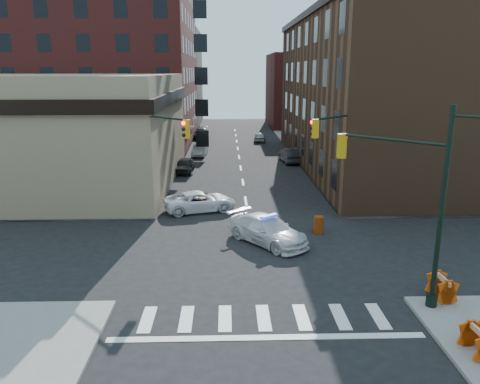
{
  "coord_description": "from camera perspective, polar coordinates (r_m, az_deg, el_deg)",
  "views": [
    {
      "loc": [
        -1.4,
        -23.12,
        9.34
      ],
      "look_at": [
        -0.59,
        4.22,
        2.2
      ],
      "focal_mm": 35.0,
      "sensor_mm": 36.0,
      "label": 1
    }
  ],
  "objects": [
    {
      "name": "barrel_road",
      "position": [
        27.95,
        9.55,
        -3.98
      ],
      "size": [
        0.59,
        0.59,
        1.04
      ],
      "primitive_type": "cylinder",
      "rotation": [
        0.0,
        0.0,
        -0.02
      ],
      "color": "red",
      "rests_on": "ground"
    },
    {
      "name": "signal_pole_ne",
      "position": [
        29.8,
        12.43,
        4.62
      ],
      "size": [
        3.67,
        3.58,
        8.0
      ],
      "rotation": [
        0.0,
        0.0,
        -2.36
      ],
      "color": "black",
      "rests_on": "sidewalk_ne"
    },
    {
      "name": "signal_pole_se",
      "position": [
        19.68,
        20.57,
        -0.21
      ],
      "size": [
        5.4,
        5.27,
        8.0
      ],
      "rotation": [
        0.0,
        0.0,
        2.36
      ],
      "color": "black",
      "rests_on": "sidewalk_se"
    },
    {
      "name": "pedestrian_c",
      "position": [
        32.9,
        -16.24,
        -0.73
      ],
      "size": [
        1.03,
        0.73,
        1.62
      ],
      "primitive_type": "imported",
      "rotation": [
        0.0,
        0.0,
        0.4
      ],
      "color": "#1E212E",
      "rests_on": "sidewalk_nw"
    },
    {
      "name": "barrel_bank",
      "position": [
        31.99,
        -4.6,
        -1.52
      ],
      "size": [
        0.69,
        0.69,
        0.94
      ],
      "primitive_type": "cylinder",
      "rotation": [
        0.0,
        0.0,
        0.39
      ],
      "color": "#CC4B09",
      "rests_on": "ground"
    },
    {
      "name": "sidewalk_ne",
      "position": [
        61.67,
        21.73,
        4.95
      ],
      "size": [
        34.0,
        54.5,
        0.15
      ],
      "primitive_type": "cube",
      "color": "gray",
      "rests_on": "ground"
    },
    {
      "name": "barricade_se_a",
      "position": [
        21.39,
        23.38,
        -10.63
      ],
      "size": [
        0.7,
        1.34,
        0.99
      ],
      "primitive_type": null,
      "rotation": [
        0.0,
        0.0,
        1.6
      ],
      "color": "#DC3F0A",
      "rests_on": "sidewalk_se"
    },
    {
      "name": "barricade_nw_a",
      "position": [
        31.08,
        -11.83,
        -2.0
      ],
      "size": [
        1.26,
        0.69,
        0.92
      ],
      "primitive_type": null,
      "rotation": [
        0.0,
        0.0,
        0.06
      ],
      "color": "#CA4B09",
      "rests_on": "sidewalk_nw"
    },
    {
      "name": "pedestrian_a",
      "position": [
        31.55,
        -18.12,
        -1.16
      ],
      "size": [
        0.86,
        0.74,
        2.0
      ],
      "primitive_type": "imported",
      "rotation": [
        0.0,
        0.0,
        -0.43
      ],
      "color": "black",
      "rests_on": "sidewalk_nw"
    },
    {
      "name": "parked_car_wdeep",
      "position": [
        66.45,
        -4.74,
        7.13
      ],
      "size": [
        2.18,
        5.1,
        1.47
      ],
      "primitive_type": "imported",
      "rotation": [
        0.0,
        0.0,
        0.02
      ],
      "color": "black",
      "rests_on": "ground"
    },
    {
      "name": "tree_ne_far",
      "position": [
        58.11,
        7.22,
        8.73
      ],
      "size": [
        3.0,
        3.0,
        4.85
      ],
      "color": "black",
      "rests_on": "sidewalk_ne"
    },
    {
      "name": "pedestrian_b",
      "position": [
        32.33,
        -22.19,
        -1.27
      ],
      "size": [
        1.02,
        0.86,
        1.88
      ],
      "primitive_type": "imported",
      "rotation": [
        0.0,
        0.0,
        -0.18
      ],
      "color": "black",
      "rests_on": "sidewalk_nw"
    },
    {
      "name": "commercial_row_ne",
      "position": [
        47.9,
        16.13,
        11.27
      ],
      "size": [
        14.0,
        34.0,
        14.0
      ],
      "primitive_type": "cube",
      "color": "#503220",
      "rests_on": "ground"
    },
    {
      "name": "ground",
      "position": [
        24.98,
        1.66,
        -7.33
      ],
      "size": [
        140.0,
        140.0,
        0.0
      ],
      "primitive_type": "plane",
      "color": "black",
      "rests_on": "ground"
    },
    {
      "name": "filler_ne",
      "position": [
        82.64,
        9.27,
        12.12
      ],
      "size": [
        16.0,
        16.0,
        12.0
      ],
      "primitive_type": "cube",
      "color": "maroon",
      "rests_on": "ground"
    },
    {
      "name": "police_car",
      "position": [
        26.04,
        3.41,
        -4.67
      ],
      "size": [
        4.86,
        5.3,
        1.49
      ],
      "primitive_type": "imported",
      "rotation": [
        0.0,
        0.0,
        0.68
      ],
      "color": "silver",
      "rests_on": "ground"
    },
    {
      "name": "filler_nw",
      "position": [
        86.38,
        -11.74,
        13.44
      ],
      "size": [
        20.0,
        18.0,
        16.0
      ],
      "primitive_type": "cube",
      "color": "brown",
      "rests_on": "ground"
    },
    {
      "name": "parked_car_wnear",
      "position": [
        44.3,
        -6.82,
        3.23
      ],
      "size": [
        1.82,
        4.02,
        1.34
      ],
      "primitive_type": "imported",
      "rotation": [
        0.0,
        0.0,
        -0.06
      ],
      "color": "black",
      "rests_on": "ground"
    },
    {
      "name": "pickup",
      "position": [
        31.99,
        -4.88,
        -1.14
      ],
      "size": [
        5.31,
        3.54,
        1.35
      ],
      "primitive_type": "imported",
      "rotation": [
        0.0,
        0.0,
        1.86
      ],
      "color": "white",
      "rests_on": "ground"
    },
    {
      "name": "parked_car_efar",
      "position": [
        63.59,
        2.43,
        6.75
      ],
      "size": [
        1.9,
        3.92,
        1.29
      ],
      "primitive_type": "imported",
      "rotation": [
        0.0,
        0.0,
        3.04
      ],
      "color": "#9D9EA5",
      "rests_on": "ground"
    },
    {
      "name": "parked_car_enear",
      "position": [
        49.14,
        6.1,
        4.47
      ],
      "size": [
        2.04,
        4.65,
        1.49
      ],
      "primitive_type": "imported",
      "rotation": [
        0.0,
        0.0,
        3.25
      ],
      "color": "black",
      "rests_on": "ground"
    },
    {
      "name": "tree_ne_near",
      "position": [
        50.26,
        8.6,
        7.78
      ],
      "size": [
        3.0,
        3.0,
        4.85
      ],
      "color": "black",
      "rests_on": "sidewalk_ne"
    },
    {
      "name": "signal_pole_nw",
      "position": [
        29.24,
        -10.45,
        4.54
      ],
      "size": [
        3.58,
        3.67,
        8.0
      ],
      "rotation": [
        0.0,
        0.0,
        -0.79
      ],
      "color": "black",
      "rests_on": "sidewalk_nw"
    },
    {
      "name": "bank_building",
      "position": [
        42.86,
        -23.2,
        6.97
      ],
      "size": [
        22.0,
        22.0,
        9.0
      ],
      "primitive_type": "cube",
      "color": "#897859",
      "rests_on": "ground"
    },
    {
      "name": "parked_car_wfar",
      "position": [
        52.91,
        -4.92,
        5.13
      ],
      "size": [
        1.69,
        4.11,
        1.33
      ],
      "primitive_type": "imported",
      "rotation": [
        0.0,
        0.0,
        -0.07
      ],
      "color": "gray",
      "rests_on": "ground"
    },
    {
      "name": "barricade_se_c",
      "position": [
        18.09,
        26.97,
        -15.93
      ],
      "size": [
        0.71,
        1.29,
        0.94
      ],
      "primitive_type": null,
      "rotation": [
        0.0,
        0.0,
        1.64
      ],
      "color": "red",
      "rests_on": "sidewalk_se"
    },
    {
      "name": "barricade_nw_b",
      "position": [
        32.39,
        -14.46,
        -1.53
      ],
      "size": [
        1.21,
        0.69,
        0.87
      ],
      "primitive_type": null,
      "rotation": [
        0.0,
        0.0,
        0.1
      ],
      "color": "red",
      "rests_on": "sidewalk_nw"
    },
    {
      "name": "sidewalk_nw",
      "position": [
        60.62,
        -22.62,
        4.71
      ],
      "size": [
        34.0,
        54.5,
        0.15
      ],
      "primitive_type": "cube",
      "color": "gray",
      "rests_on": "ground"
    },
    {
      "name": "apartment_block",
      "position": [
        65.46,
        -17.56,
        16.31
      ],
      "size": [
        25.0,
        25.0,
        24.0
      ],
      "primitive_type": "cube",
      "color": "maroon",
      "rests_on": "ground"
    }
  ]
}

